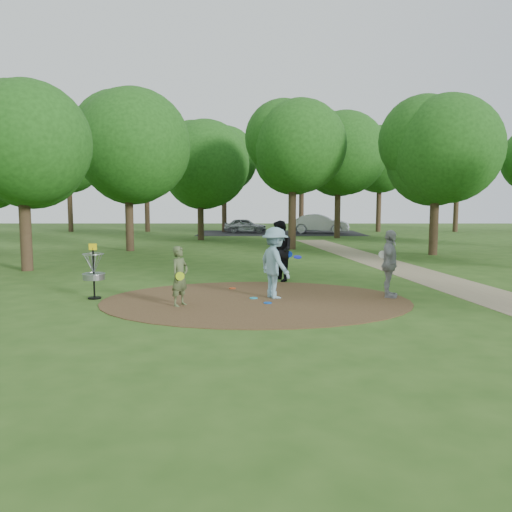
{
  "coord_description": "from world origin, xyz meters",
  "views": [
    {
      "loc": [
        0.06,
        -13.37,
        2.68
      ],
      "look_at": [
        0.0,
        1.2,
        1.1
      ],
      "focal_mm": 35.0,
      "sensor_mm": 36.0,
      "label": 1
    }
  ],
  "objects": [
    {
      "name": "disc_ground_blue",
      "position": [
        0.32,
        -0.41,
        0.03
      ],
      "size": [
        0.22,
        0.22,
        0.02
      ],
      "primitive_type": "cylinder",
      "color": "blue",
      "rests_on": "dirt_clearing"
    },
    {
      "name": "parking_lot",
      "position": [
        2.0,
        30.0,
        0.0
      ],
      "size": [
        14.0,
        8.0,
        0.01
      ],
      "primitive_type": "cube",
      "color": "black",
      "rests_on": "ground"
    },
    {
      "name": "tree_ring",
      "position": [
        2.23,
        10.43,
        5.24
      ],
      "size": [
        37.09,
        45.32,
        9.12
      ],
      "color": "#332316",
      "rests_on": "ground"
    },
    {
      "name": "disc_ground_red",
      "position": [
        -0.73,
        1.84,
        0.03
      ],
      "size": [
        0.22,
        0.22,
        0.02
      ],
      "primitive_type": "cylinder",
      "color": "#C23B13",
      "rests_on": "dirt_clearing"
    },
    {
      "name": "car_right",
      "position": [
        5.38,
        29.54,
        0.82
      ],
      "size": [
        5.25,
        2.66,
        1.65
      ],
      "primitive_type": "imported",
      "rotation": [
        0.0,
        0.0,
        1.38
      ],
      "color": "#A4A6AC",
      "rests_on": "ground"
    },
    {
      "name": "disc_ground_cyan",
      "position": [
        -0.06,
        0.25,
        0.03
      ],
      "size": [
        0.22,
        0.22,
        0.02
      ],
      "primitive_type": "cylinder",
      "color": "#18A1C5",
      "rests_on": "dirt_clearing"
    },
    {
      "name": "ground",
      "position": [
        0.0,
        0.0,
        0.0
      ],
      "size": [
        100.0,
        100.0,
        0.0
      ],
      "primitive_type": "plane",
      "color": "#2D5119",
      "rests_on": "ground"
    },
    {
      "name": "dirt_clearing",
      "position": [
        0.0,
        0.0,
        0.01
      ],
      "size": [
        8.4,
        8.4,
        0.02
      ],
      "primitive_type": "cylinder",
      "color": "#47301C",
      "rests_on": "ground"
    },
    {
      "name": "disc_golf_basket",
      "position": [
        -4.5,
        0.3,
        0.87
      ],
      "size": [
        0.63,
        0.63,
        1.54
      ],
      "color": "black",
      "rests_on": "ground"
    },
    {
      "name": "player_throwing_with_disc",
      "position": [
        0.53,
        0.38,
        1.0
      ],
      "size": [
        1.38,
        1.48,
        1.99
      ],
      "color": "#7FADBE",
      "rests_on": "ground"
    },
    {
      "name": "player_waiting_with_disc",
      "position": [
        3.74,
        0.47,
        0.95
      ],
      "size": [
        0.8,
        1.21,
        1.91
      ],
      "color": "#999A9C",
      "rests_on": "ground"
    },
    {
      "name": "player_walking_with_disc",
      "position": [
        0.79,
        3.41,
        1.03
      ],
      "size": [
        1.12,
        1.23,
        2.06
      ],
      "color": "black",
      "rests_on": "ground"
    },
    {
      "name": "car_left",
      "position": [
        -1.05,
        30.31,
        0.64
      ],
      "size": [
        3.76,
        1.58,
        1.27
      ],
      "primitive_type": "imported",
      "rotation": [
        0.0,
        0.0,
        1.59
      ],
      "color": "#9FA3A6",
      "rests_on": "ground"
    },
    {
      "name": "footpath",
      "position": [
        6.5,
        2.0,
        0.01
      ],
      "size": [
        7.55,
        39.89,
        0.01
      ],
      "primitive_type": "cube",
      "rotation": [
        0.0,
        0.0,
        0.14
      ],
      "color": "#8C7A5B",
      "rests_on": "ground"
    },
    {
      "name": "player_observer_with_disc",
      "position": [
        -1.95,
        -0.7,
        0.78
      ],
      "size": [
        0.61,
        0.68,
        1.56
      ],
      "color": "#465531",
      "rests_on": "ground"
    }
  ]
}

